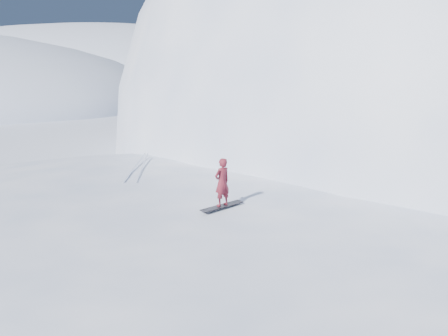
# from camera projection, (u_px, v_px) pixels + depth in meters

# --- Properties ---
(ground) EXTENTS (400.00, 400.00, 0.00)m
(ground) POSITION_uv_depth(u_px,v_px,m) (147.00, 269.00, 15.50)
(ground) COLOR white
(ground) RESTS_ON ground
(near_ridge) EXTENTS (36.00, 28.00, 4.80)m
(near_ridge) POSITION_uv_depth(u_px,v_px,m) (187.00, 237.00, 18.35)
(near_ridge) COLOR white
(near_ridge) RESTS_ON ground
(peak_shoulder) EXTENTS (28.00, 24.00, 18.00)m
(peak_shoulder) POSITION_uv_depth(u_px,v_px,m) (332.00, 157.00, 34.30)
(peak_shoulder) COLOR white
(peak_shoulder) RESTS_ON ground
(far_ridge_c) EXTENTS (140.00, 90.00, 36.00)m
(far_ridge_c) POSITION_uv_depth(u_px,v_px,m) (100.00, 90.00, 124.79)
(far_ridge_c) COLOR white
(far_ridge_c) RESTS_ON ground
(wind_bumps) EXTENTS (16.00, 14.40, 1.00)m
(wind_bumps) POSITION_uv_depth(u_px,v_px,m) (146.00, 245.00, 17.59)
(wind_bumps) COLOR white
(wind_bumps) RESTS_ON ground
(snowboard) EXTENTS (1.43, 1.42, 0.03)m
(snowboard) POSITION_uv_depth(u_px,v_px,m) (222.00, 206.00, 14.75)
(snowboard) COLOR black
(snowboard) RESTS_ON near_ridge
(snowboarder) EXTENTS (0.70, 0.70, 1.64)m
(snowboarder) POSITION_uv_depth(u_px,v_px,m) (222.00, 182.00, 14.56)
(snowboarder) COLOR maroon
(snowboarder) RESTS_ON snowboard
(board_tracks) EXTENTS (1.16, 5.98, 0.04)m
(board_tracks) POSITION_uv_depth(u_px,v_px,m) (139.00, 166.00, 20.61)
(board_tracks) COLOR silver
(board_tracks) RESTS_ON ground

